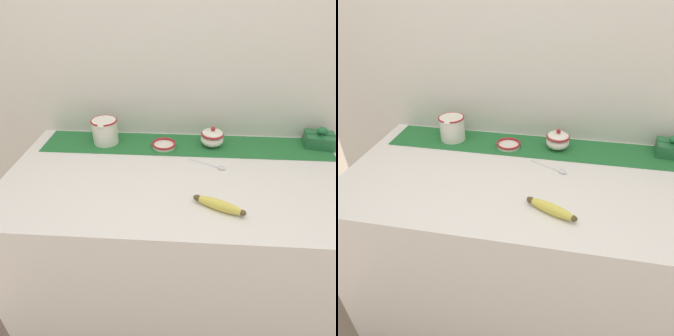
{
  "view_description": "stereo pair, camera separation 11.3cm",
  "coord_description": "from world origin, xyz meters",
  "views": [
    {
      "loc": [
        -0.0,
        -0.98,
        1.54
      ],
      "look_at": [
        -0.06,
        -0.03,
        0.92
      ],
      "focal_mm": 32.0,
      "sensor_mm": 36.0,
      "label": 1
    },
    {
      "loc": [
        0.11,
        -0.96,
        1.54
      ],
      "look_at": [
        -0.06,
        -0.03,
        0.92
      ],
      "focal_mm": 32.0,
      "sensor_mm": 36.0,
      "label": 2
    }
  ],
  "objects": [
    {
      "name": "ground_plane",
      "position": [
        0.0,
        0.0,
        0.0
      ],
      "size": [
        12.0,
        12.0,
        0.0
      ],
      "primitive_type": "plane",
      "color": "#7A6B5B"
    },
    {
      "name": "countertop",
      "position": [
        0.0,
        0.0,
        0.44
      ],
      "size": [
        1.42,
        0.71,
        0.87
      ],
      "primitive_type": "cube",
      "color": "silver",
      "rests_on": "ground_plane"
    },
    {
      "name": "back_wall",
      "position": [
        0.0,
        0.38,
        1.2
      ],
      "size": [
        2.22,
        0.04,
        2.4
      ],
      "primitive_type": "cube",
      "color": "silver",
      "rests_on": "ground_plane"
    },
    {
      "name": "table_runner",
      "position": [
        0.0,
        0.24,
        0.88
      ],
      "size": [
        1.3,
        0.21,
        0.0
      ],
      "primitive_type": "cube",
      "color": "#236B33",
      "rests_on": "countertop"
    },
    {
      "name": "cream_pitcher",
      "position": [
        -0.37,
        0.24,
        0.94
      ],
      "size": [
        0.12,
        0.14,
        0.12
      ],
      "color": "white",
      "rests_on": "countertop"
    },
    {
      "name": "sugar_bowl",
      "position": [
        0.12,
        0.24,
        0.92
      ],
      "size": [
        0.1,
        0.1,
        0.09
      ],
      "color": "white",
      "rests_on": "countertop"
    },
    {
      "name": "small_dish",
      "position": [
        -0.1,
        0.22,
        0.89
      ],
      "size": [
        0.11,
        0.11,
        0.02
      ],
      "color": "white",
      "rests_on": "countertop"
    },
    {
      "name": "banana",
      "position": [
        0.12,
        -0.2,
        0.89
      ],
      "size": [
        0.18,
        0.11,
        0.04
      ],
      "rotation": [
        0.0,
        0.0,
        -0.44
      ],
      "color": "#DBCC4C",
      "rests_on": "countertop"
    },
    {
      "name": "spoon",
      "position": [
        0.14,
        0.06,
        0.88
      ],
      "size": [
        0.16,
        0.09,
        0.01
      ],
      "rotation": [
        0.0,
        0.0,
        -0.46
      ],
      "color": "silver",
      "rests_on": "countertop"
    },
    {
      "name": "gift_box",
      "position": [
        0.61,
        0.27,
        0.91
      ],
      "size": [
        0.14,
        0.13,
        0.09
      ],
      "rotation": [
        0.0,
        0.0,
        -0.17
      ],
      "color": "#236638",
      "rests_on": "countertop"
    }
  ]
}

